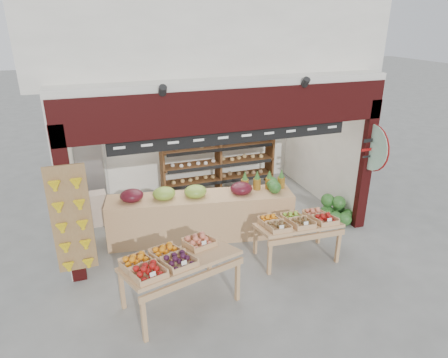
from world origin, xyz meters
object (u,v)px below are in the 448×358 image
cardboard_stack (107,210)px  display_table_left (171,260)px  refrigerator (90,169)px  back_shelving (218,148)px  mid_counter (201,215)px  watermelon_pile (336,211)px  display_table_right (297,223)px

cardboard_stack → display_table_left: bearing=-76.7°
cardboard_stack → refrigerator: bearing=103.7°
back_shelving → cardboard_stack: back_shelving is taller
refrigerator → mid_counter: (1.93, -2.26, -0.38)m
display_table_left → watermelon_pile: display_table_left is taller
back_shelving → display_table_left: (-2.01, -3.90, -0.29)m
back_shelving → cardboard_stack: bearing=-163.8°
mid_counter → watermelon_pile: bearing=-5.8°
display_table_right → watermelon_pile: bearing=33.1°
display_table_right → watermelon_pile: (1.50, 0.98, -0.50)m
back_shelving → watermelon_pile: 3.13m
cardboard_stack → display_table_left: 3.24m
mid_counter → display_table_left: 2.09m
back_shelving → display_table_left: bearing=-117.3°
refrigerator → display_table_right: 4.86m
cardboard_stack → watermelon_pile: size_ratio=1.38×
display_table_left → back_shelving: bearing=62.7°
back_shelving → display_table_left: size_ratio=1.55×
mid_counter → display_table_left: bearing=-117.6°
display_table_right → watermelon_pile: display_table_right is taller
display_table_left → cardboard_stack: bearing=103.3°
refrigerator → back_shelving: bearing=3.6°
cardboard_stack → watermelon_pile: bearing=-18.8°
display_table_left → refrigerator: bearing=103.4°
back_shelving → display_table_right: back_shelving is taller
refrigerator → mid_counter: size_ratio=0.48×
display_table_right → refrigerator: bearing=133.3°
cardboard_stack → watermelon_pile: 4.86m
back_shelving → watermelon_pile: bearing=-52.0°
display_table_right → mid_counter: bearing=137.7°
display_table_right → watermelon_pile: size_ratio=1.99×
mid_counter → watermelon_pile: (2.91, -0.30, -0.27)m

